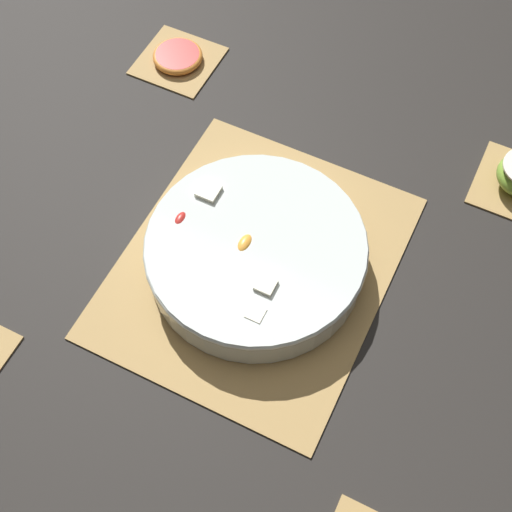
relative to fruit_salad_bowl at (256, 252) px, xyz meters
The scene contains 5 objects.
ground_plane 0.04m from the fruit_salad_bowl, 64.31° to the left, with size 6.00×6.00×0.00m, color black.
bamboo_mat_center 0.04m from the fruit_salad_bowl, 64.31° to the left, with size 0.42×0.35×0.01m.
coaster_mat_near_left 0.41m from the fruit_salad_bowl, 135.51° to the right, with size 0.13×0.13×0.01m.
fruit_salad_bowl is the anchor object (origin of this frame).
grapefruit_slice 0.41m from the fruit_salad_bowl, 135.51° to the right, with size 0.08×0.08×0.01m.
Camera 1 is at (0.44, 0.21, 0.87)m, focal length 50.00 mm.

